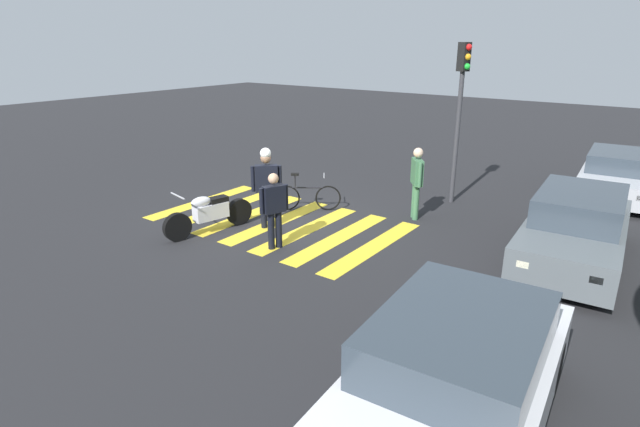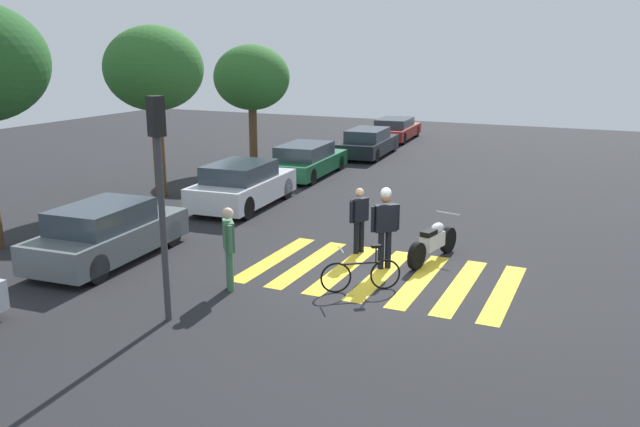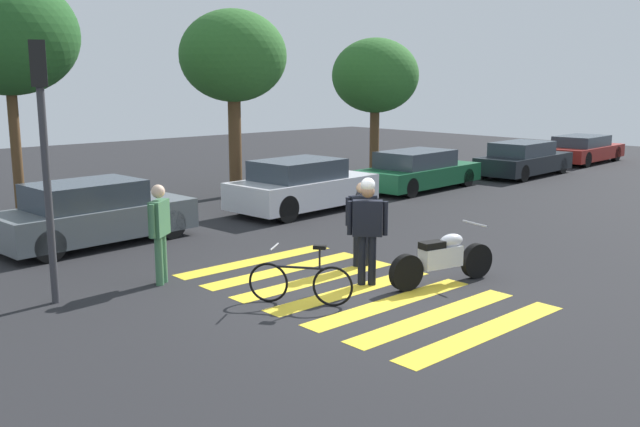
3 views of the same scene
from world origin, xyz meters
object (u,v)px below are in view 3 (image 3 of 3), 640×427
Objects in this scene: officer_by_motorcycle at (361,219)px; traffic_light_pole at (43,130)px; car_black_suv at (524,160)px; police_motorcycle at (442,259)px; car_maroon_wagon at (583,149)px; leaning_bicycle at (301,282)px; pedestrian_bystander at (160,227)px; car_grey_coupe at (93,214)px; officer_on_foot at (367,222)px; car_green_compact at (418,171)px; car_white_van at (302,186)px.

officer_by_motorcycle is 5.88m from traffic_light_pole.
car_black_suv is 19.35m from traffic_light_pole.
car_maroon_wagon is at bearing 20.79° from police_motorcycle.
police_motorcycle is 6.94m from traffic_light_pole.
police_motorcycle is 1.55× the size of leaning_bicycle.
pedestrian_bystander reaches higher than car_maroon_wagon.
car_grey_coupe reaches higher than car_black_suv.
officer_by_motorcycle is 3.80m from pedestrian_bystander.
car_maroon_wagon is 1.14× the size of traffic_light_pole.
car_grey_coupe is 0.94× the size of car_black_suv.
leaning_bicycle is 0.33× the size of car_grey_coupe.
officer_by_motorcycle is at bearing -24.01° from pedestrian_bystander.
officer_on_foot reaches higher than officer_by_motorcycle.
leaning_bicycle is 2.83m from pedestrian_bystander.
car_green_compact is 5.47m from car_black_suv.
car_white_van is (6.38, 3.55, -0.34)m from pedestrian_bystander.
officer_on_foot reaches higher than car_grey_coupe.
traffic_light_pole reaches higher than officer_on_foot.
car_black_suv is (17.16, 3.34, -0.41)m from pedestrian_bystander.
car_white_van reaches higher than police_motorcycle.
officer_by_motorcycle is 0.92× the size of pedestrian_bystander.
car_white_van is at bearing 68.44° from police_motorcycle.
car_white_van is (2.73, 6.92, 0.23)m from police_motorcycle.
car_white_van is at bearing 60.25° from officer_by_motorcycle.
officer_on_foot is 1.07× the size of pedestrian_bystander.
officer_on_foot is 21.15m from car_maroon_wagon.
car_black_suv is 5.65m from car_maroon_wagon.
police_motorcycle is at bearing -42.69° from pedestrian_bystander.
car_black_suv is at bearing 9.30° from traffic_light_pole.
pedestrian_bystander is (-1.07, 2.54, 0.66)m from leaning_bicycle.
leaning_bicycle is 4.67m from traffic_light_pole.
pedestrian_bystander is at bearing -169.00° from car_black_suv.
car_green_compact is at bearing 18.35° from pedestrian_bystander.
officer_by_motorcycle is (0.84, 0.96, -0.19)m from officer_on_foot.
car_maroon_wagon is at bearing 16.51° from leaning_bicycle.
car_maroon_wagon is (5.62, 0.56, -0.04)m from car_black_suv.
officer_on_foot reaches higher than car_black_suv.
car_green_compact is at bearing 33.36° from officer_by_motorcycle.
traffic_light_pole reaches higher than officer_by_motorcycle.
traffic_light_pole is at bearing -171.51° from car_maroon_wagon.
car_grey_coupe is (0.44, 3.67, -0.36)m from pedestrian_bystander.
car_white_van is (5.32, 6.09, 0.32)m from leaning_bicycle.
officer_on_foot is at bearing -121.77° from car_white_van.
leaning_bicycle is at bearing -43.81° from traffic_light_pole.
traffic_light_pole is at bearing -157.92° from car_white_van.
car_maroon_wagon is at bearing 15.74° from officer_by_motorcycle.
car_black_suv is 1.12× the size of traffic_light_pole.
leaning_bicycle is at bearing -159.96° from car_black_suv.
officer_on_foot reaches higher than car_green_compact.
pedestrian_bystander reaches higher than car_grey_coupe.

